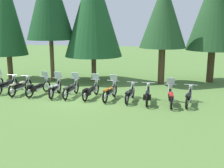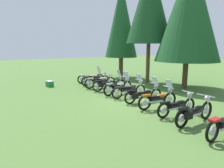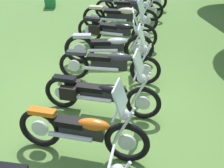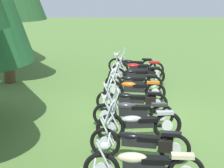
{
  "view_description": "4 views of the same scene",
  "coord_description": "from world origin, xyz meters",
  "px_view_note": "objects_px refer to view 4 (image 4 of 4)",
  "views": [
    {
      "loc": [
        4.89,
        -14.81,
        4.22
      ],
      "look_at": [
        1.77,
        0.46,
        0.8
      ],
      "focal_mm": 43.18,
      "sensor_mm": 36.0,
      "label": 1
    },
    {
      "loc": [
        8.45,
        -7.18,
        2.95
      ],
      "look_at": [
        -1.62,
        -0.45,
        0.71
      ],
      "focal_mm": 33.06,
      "sensor_mm": 36.0,
      "label": 2
    },
    {
      "loc": [
        5.77,
        0.73,
        3.62
      ],
      "look_at": [
        0.7,
        0.31,
        0.72
      ],
      "focal_mm": 51.67,
      "sensor_mm": 36.0,
      "label": 3
    },
    {
      "loc": [
        -10.62,
        0.88,
        3.86
      ],
      "look_at": [
        1.67,
        0.69,
        0.66
      ],
      "focal_mm": 59.04,
      "sensor_mm": 36.0,
      "label": 4
    }
  ],
  "objects_px": {
    "motorcycle_3": "(141,141)",
    "motorcycle_11": "(132,64)",
    "motorcycle_10": "(137,68)",
    "motorcycle_8": "(133,82)",
    "motorcycle_4": "(138,123)",
    "motorcycle_5": "(132,111)",
    "motorcycle_6": "(133,99)",
    "motorcycle_2": "(142,166)",
    "motorcycle_7": "(133,89)",
    "motorcycle_9": "(138,75)"
  },
  "relations": [
    {
      "from": "motorcycle_4",
      "to": "motorcycle_10",
      "type": "relative_size",
      "value": 0.98
    },
    {
      "from": "motorcycle_9",
      "to": "motorcycle_2",
      "type": "bearing_deg",
      "value": 84.2
    },
    {
      "from": "motorcycle_7",
      "to": "motorcycle_9",
      "type": "bearing_deg",
      "value": -89.35
    },
    {
      "from": "motorcycle_10",
      "to": "motorcycle_3",
      "type": "bearing_deg",
      "value": 83.83
    },
    {
      "from": "motorcycle_10",
      "to": "motorcycle_5",
      "type": "bearing_deg",
      "value": 81.71
    },
    {
      "from": "motorcycle_4",
      "to": "motorcycle_5",
      "type": "height_order",
      "value": "motorcycle_4"
    },
    {
      "from": "motorcycle_3",
      "to": "motorcycle_11",
      "type": "height_order",
      "value": "motorcycle_3"
    },
    {
      "from": "motorcycle_5",
      "to": "motorcycle_11",
      "type": "distance_m",
      "value": 6.83
    },
    {
      "from": "motorcycle_3",
      "to": "motorcycle_5",
      "type": "bearing_deg",
      "value": -75.46
    },
    {
      "from": "motorcycle_2",
      "to": "motorcycle_8",
      "type": "bearing_deg",
      "value": -87.37
    },
    {
      "from": "motorcycle_5",
      "to": "motorcycle_4",
      "type": "bearing_deg",
      "value": 99.57
    },
    {
      "from": "motorcycle_2",
      "to": "motorcycle_9",
      "type": "bearing_deg",
      "value": -88.92
    },
    {
      "from": "motorcycle_3",
      "to": "motorcycle_8",
      "type": "bearing_deg",
      "value": -79.42
    },
    {
      "from": "motorcycle_6",
      "to": "motorcycle_10",
      "type": "bearing_deg",
      "value": -87.96
    },
    {
      "from": "motorcycle_3",
      "to": "motorcycle_7",
      "type": "xyz_separation_m",
      "value": [
        4.59,
        -0.16,
        -0.0
      ]
    },
    {
      "from": "motorcycle_2",
      "to": "motorcycle_3",
      "type": "xyz_separation_m",
      "value": [
        1.22,
        -0.07,
        -0.01
      ]
    },
    {
      "from": "motorcycle_7",
      "to": "motorcycle_4",
      "type": "bearing_deg",
      "value": 97.35
    },
    {
      "from": "motorcycle_3",
      "to": "motorcycle_6",
      "type": "bearing_deg",
      "value": -78.03
    },
    {
      "from": "motorcycle_6",
      "to": "motorcycle_7",
      "type": "bearing_deg",
      "value": -86.45
    },
    {
      "from": "motorcycle_10",
      "to": "motorcycle_8",
      "type": "bearing_deg",
      "value": 79.07
    },
    {
      "from": "motorcycle_6",
      "to": "motorcycle_11",
      "type": "relative_size",
      "value": 1.03
    },
    {
      "from": "motorcycle_6",
      "to": "motorcycle_8",
      "type": "relative_size",
      "value": 1.04
    },
    {
      "from": "motorcycle_7",
      "to": "motorcycle_11",
      "type": "height_order",
      "value": "motorcycle_7"
    },
    {
      "from": "motorcycle_7",
      "to": "motorcycle_2",
      "type": "bearing_deg",
      "value": 97.03
    },
    {
      "from": "motorcycle_5",
      "to": "motorcycle_8",
      "type": "height_order",
      "value": "motorcycle_5"
    },
    {
      "from": "motorcycle_4",
      "to": "motorcycle_11",
      "type": "height_order",
      "value": "motorcycle_4"
    },
    {
      "from": "motorcycle_8",
      "to": "motorcycle_10",
      "type": "bearing_deg",
      "value": -94.07
    },
    {
      "from": "motorcycle_7",
      "to": "motorcycle_11",
      "type": "xyz_separation_m",
      "value": [
        4.37,
        -0.23,
        -0.03
      ]
    },
    {
      "from": "motorcycle_7",
      "to": "motorcycle_11",
      "type": "bearing_deg",
      "value": -83.68
    },
    {
      "from": "motorcycle_9",
      "to": "motorcycle_8",
      "type": "bearing_deg",
      "value": 73.72
    },
    {
      "from": "motorcycle_4",
      "to": "motorcycle_6",
      "type": "xyz_separation_m",
      "value": [
        2.23,
        -0.01,
        -0.02
      ]
    },
    {
      "from": "motorcycle_4",
      "to": "motorcycle_5",
      "type": "xyz_separation_m",
      "value": [
        0.98,
        0.1,
        0.0
      ]
    },
    {
      "from": "motorcycle_5",
      "to": "motorcycle_8",
      "type": "relative_size",
      "value": 1.06
    },
    {
      "from": "motorcycle_6",
      "to": "motorcycle_2",
      "type": "bearing_deg",
      "value": 97.01
    },
    {
      "from": "motorcycle_7",
      "to": "motorcycle_10",
      "type": "relative_size",
      "value": 0.95
    },
    {
      "from": "motorcycle_3",
      "to": "motorcycle_5",
      "type": "height_order",
      "value": "motorcycle_3"
    },
    {
      "from": "motorcycle_3",
      "to": "motorcycle_9",
      "type": "bearing_deg",
      "value": -81.28
    },
    {
      "from": "motorcycle_5",
      "to": "motorcycle_6",
      "type": "relative_size",
      "value": 1.01
    },
    {
      "from": "motorcycle_10",
      "to": "motorcycle_4",
      "type": "bearing_deg",
      "value": 83.46
    },
    {
      "from": "motorcycle_8",
      "to": "motorcycle_11",
      "type": "distance_m",
      "value": 3.21
    },
    {
      "from": "motorcycle_3",
      "to": "motorcycle_6",
      "type": "xyz_separation_m",
      "value": [
        3.39,
        -0.05,
        -0.02
      ]
    },
    {
      "from": "motorcycle_3",
      "to": "motorcycle_7",
      "type": "distance_m",
      "value": 4.59
    },
    {
      "from": "motorcycle_6",
      "to": "motorcycle_4",
      "type": "bearing_deg",
      "value": 98.26
    },
    {
      "from": "motorcycle_6",
      "to": "motorcycle_10",
      "type": "height_order",
      "value": "motorcycle_10"
    },
    {
      "from": "motorcycle_4",
      "to": "motorcycle_2",
      "type": "bearing_deg",
      "value": 82.2
    },
    {
      "from": "motorcycle_2",
      "to": "motorcycle_4",
      "type": "xyz_separation_m",
      "value": [
        2.38,
        -0.12,
        -0.01
      ]
    },
    {
      "from": "motorcycle_8",
      "to": "motorcycle_11",
      "type": "bearing_deg",
      "value": -87.99
    },
    {
      "from": "motorcycle_4",
      "to": "motorcycle_10",
      "type": "height_order",
      "value": "motorcycle_4"
    },
    {
      "from": "motorcycle_4",
      "to": "motorcycle_6",
      "type": "bearing_deg",
      "value": -95.37
    },
    {
      "from": "motorcycle_5",
      "to": "motorcycle_8",
      "type": "distance_m",
      "value": 3.62
    }
  ]
}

